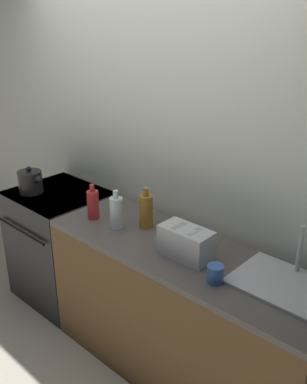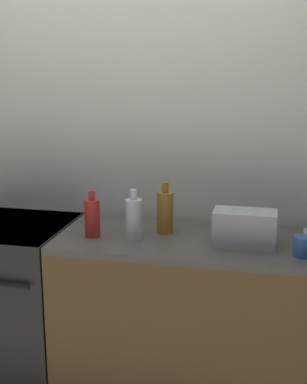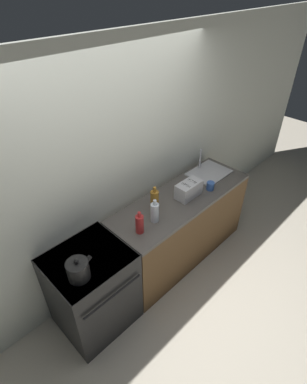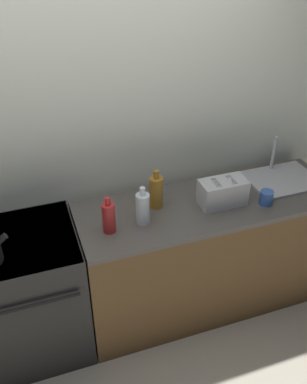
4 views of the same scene
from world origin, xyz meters
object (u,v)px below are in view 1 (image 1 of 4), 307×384
Objects in this scene: kettle at (30,182)px; bottle_clear at (116,212)px; bottle_amber at (146,211)px; stove at (62,244)px; bottle_red at (93,204)px; cup_blue at (215,274)px; toaster at (186,242)px.

bottle_clear reaches higher than kettle.
bottle_amber is 1.06× the size of bottle_clear.
bottle_red is (0.56, -0.09, 0.55)m from stove.
bottle_clear is 0.84m from cup_blue.
bottle_clear is at bearing 3.42° from bottle_red.
bottle_clear reaches higher than cup_blue.
toaster is 1.26× the size of bottle_red.
bottle_amber reaches higher than stove.
toaster is 0.29m from cup_blue.
toaster is at bearing -14.94° from bottle_amber.
kettle reaches higher than toaster.
bottle_amber is 2.82× the size of cup_blue.
bottle_red is 0.22m from bottle_clear.
toaster is (1.49, 0.07, 0.00)m from kettle.
bottle_amber reaches higher than cup_blue.
bottle_clear is at bearing 3.07° from kettle.
stove is 1.69m from cup_blue.
toaster is 0.44m from bottle_amber.
bottle_amber is at bearing 45.16° from bottle_clear.
toaster is 1.13× the size of bottle_amber.
cup_blue is (1.05, -0.06, -0.05)m from bottle_red.
bottle_clear reaches higher than stove.
bottle_red reaches higher than cup_blue.
bottle_amber is at bearing 165.06° from toaster.
stove is 3.38× the size of bottle_amber.
toaster is 0.78m from bottle_red.
stove is 9.54× the size of cup_blue.
bottle_amber is 0.73m from cup_blue.
bottle_amber reaches higher than kettle.
cup_blue is at bearing -19.91° from toaster.
toaster is at bearing -2.40° from stove.
stove is 0.96m from bottle_clear.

